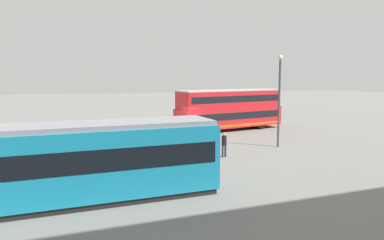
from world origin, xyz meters
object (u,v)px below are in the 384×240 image
(pedestrian_near_railing, at_px, (124,138))
(info_sign, at_px, (92,131))
(double_decker_bus, at_px, (230,109))
(street_lamp, at_px, (279,94))
(pedestrian_crossing, at_px, (224,143))
(tram_yellow, at_px, (72,162))

(pedestrian_near_railing, distance_m, info_sign, 2.26)
(double_decker_bus, bearing_deg, street_lamp, 91.61)
(pedestrian_crossing, xyz_separation_m, info_sign, (8.08, -2.55, 0.79))
(tram_yellow, relative_size, info_sign, 5.09)
(double_decker_bus, distance_m, tram_yellow, 21.76)
(tram_yellow, height_order, pedestrian_crossing, tram_yellow)
(double_decker_bus, bearing_deg, tram_yellow, 50.30)
(pedestrian_crossing, distance_m, info_sign, 8.51)
(info_sign, height_order, street_lamp, street_lamp)
(info_sign, xyz_separation_m, street_lamp, (-13.16, 0.50, 2.22))
(double_decker_bus, bearing_deg, pedestrian_crossing, 65.77)
(double_decker_bus, distance_m, info_sign, 15.30)
(info_sign, bearing_deg, pedestrian_near_railing, -163.85)
(double_decker_bus, height_order, info_sign, double_decker_bus)
(pedestrian_near_railing, height_order, street_lamp, street_lamp)
(pedestrian_near_railing, bearing_deg, street_lamp, 174.38)
(double_decker_bus, xyz_separation_m, street_lamp, (-0.24, 8.69, 1.93))
(tram_yellow, height_order, info_sign, tram_yellow)
(pedestrian_near_railing, height_order, pedestrian_crossing, pedestrian_near_railing)
(double_decker_bus, height_order, pedestrian_near_railing, double_decker_bus)
(pedestrian_near_railing, xyz_separation_m, info_sign, (2.06, 0.60, 0.71))
(pedestrian_crossing, relative_size, info_sign, 0.65)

